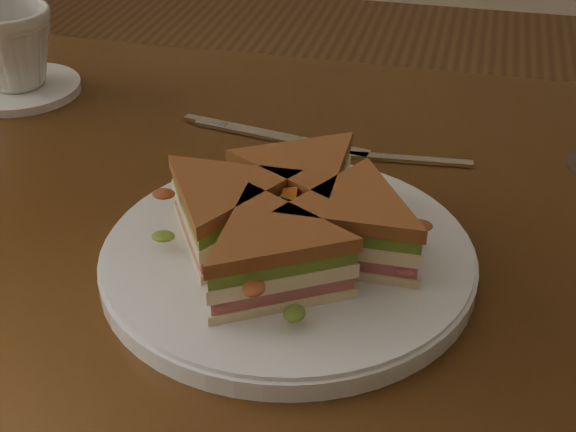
{
  "coord_description": "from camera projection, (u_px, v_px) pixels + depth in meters",
  "views": [
    {
      "loc": [
        0.15,
        -0.57,
        1.15
      ],
      "look_at": [
        0.02,
        -0.05,
        0.8
      ],
      "focal_mm": 50.0,
      "sensor_mm": 36.0,
      "label": 1
    }
  ],
  "objects": [
    {
      "name": "knife",
      "position": [
        267.0,
        136.0,
        0.86
      ],
      "size": [
        0.21,
        0.05,
        0.0
      ],
      "rotation": [
        0.0,
        0.0,
        -0.18
      ],
      "color": "silver",
      "rests_on": "table"
    },
    {
      "name": "table",
      "position": [
        280.0,
        315.0,
        0.77
      ],
      "size": [
        1.2,
        0.8,
        0.75
      ],
      "color": "#321B0B",
      "rests_on": "ground"
    },
    {
      "name": "sandwich_wedges",
      "position": [
        288.0,
        221.0,
        0.64
      ],
      "size": [
        0.24,
        0.24,
        0.06
      ],
      "color": "beige",
      "rests_on": "plate"
    },
    {
      "name": "coffee_cup",
      "position": [
        12.0,
        48.0,
        0.93
      ],
      "size": [
        0.13,
        0.13,
        0.09
      ],
      "primitive_type": "imported",
      "rotation": [
        0.0,
        0.0,
        -0.36
      ],
      "color": "silver",
      "rests_on": "saucer"
    },
    {
      "name": "plate",
      "position": [
        288.0,
        259.0,
        0.66
      ],
      "size": [
        0.31,
        0.31,
        0.02
      ],
      "primitive_type": "cylinder",
      "color": "silver",
      "rests_on": "table"
    },
    {
      "name": "saucer",
      "position": [
        20.0,
        89.0,
        0.96
      ],
      "size": [
        0.14,
        0.14,
        0.01
      ],
      "primitive_type": "cylinder",
      "color": "silver",
      "rests_on": "table"
    },
    {
      "name": "crisps_mound",
      "position": [
        288.0,
        225.0,
        0.64
      ],
      "size": [
        0.09,
        0.09,
        0.05
      ],
      "primitive_type": null,
      "color": "#B25116",
      "rests_on": "plate"
    },
    {
      "name": "spoon",
      "position": [
        338.0,
        153.0,
        0.82
      ],
      "size": [
        0.18,
        0.04,
        0.01
      ],
      "rotation": [
        0.0,
        0.0,
        0.08
      ],
      "color": "silver",
      "rests_on": "table"
    }
  ]
}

